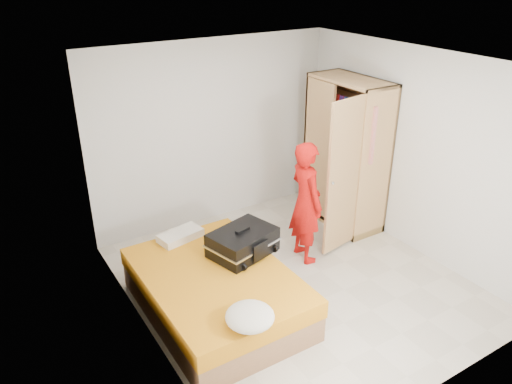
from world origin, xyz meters
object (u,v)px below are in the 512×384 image
bed (216,292)px  suitcase (243,242)px  round_cushion (250,316)px  person (306,202)px  wardrobe (345,159)px

bed → suitcase: (0.45, 0.19, 0.39)m
suitcase → round_cushion: (-0.56, -1.07, -0.05)m
bed → round_cushion: (-0.11, -0.88, 0.33)m
person → round_cushion: 2.05m
wardrobe → round_cushion: wardrobe is taller
round_cushion → person: bearing=38.6°
bed → wardrobe: size_ratio=0.96×
person → round_cushion: person is taller
person → suitcase: size_ratio=1.89×
wardrobe → person: 1.14m
person → bed: bearing=110.9°
wardrobe → suitcase: (-2.05, -0.66, -0.36)m
wardrobe → person: size_ratio=1.33×
bed → suitcase: 0.62m
bed → wardrobe: (2.50, 0.85, 0.75)m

